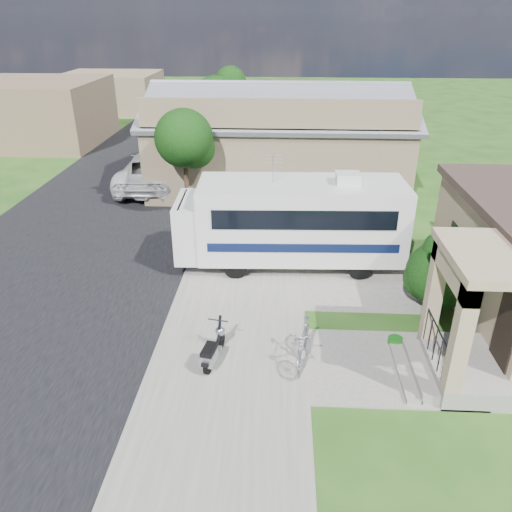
{
  "coord_description": "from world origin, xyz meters",
  "views": [
    {
      "loc": [
        0.23,
        -11.17,
        8.04
      ],
      "look_at": [
        -0.5,
        2.5,
        1.3
      ],
      "focal_mm": 35.0,
      "sensor_mm": 36.0,
      "label": 1
    }
  ],
  "objects_px": {
    "motorhome": "(292,220)",
    "van": "(175,138)",
    "scooter": "(213,350)",
    "pickup_truck": "(154,169)",
    "garden_hose": "(395,342)",
    "shrub": "(440,270)",
    "bicycle": "(303,345)"
  },
  "relations": [
    {
      "from": "pickup_truck",
      "to": "garden_hose",
      "type": "xyz_separation_m",
      "value": [
        9.56,
        -12.98,
        -0.79
      ]
    },
    {
      "from": "motorhome",
      "to": "shrub",
      "type": "height_order",
      "value": "motorhome"
    },
    {
      "from": "motorhome",
      "to": "scooter",
      "type": "height_order",
      "value": "motorhome"
    },
    {
      "from": "motorhome",
      "to": "garden_hose",
      "type": "distance_m",
      "value": 5.6
    },
    {
      "from": "scooter",
      "to": "van",
      "type": "distance_m",
      "value": 21.73
    },
    {
      "from": "van",
      "to": "garden_hose",
      "type": "xyz_separation_m",
      "value": [
        9.95,
        -20.02,
        -0.73
      ]
    },
    {
      "from": "scooter",
      "to": "pickup_truck",
      "type": "height_order",
      "value": "pickup_truck"
    },
    {
      "from": "scooter",
      "to": "bicycle",
      "type": "xyz_separation_m",
      "value": [
        2.25,
        0.17,
        0.12
      ]
    },
    {
      "from": "bicycle",
      "to": "van",
      "type": "bearing_deg",
      "value": 120.27
    },
    {
      "from": "shrub",
      "to": "bicycle",
      "type": "xyz_separation_m",
      "value": [
        -4.04,
        -2.85,
        -0.73
      ]
    },
    {
      "from": "scooter",
      "to": "van",
      "type": "relative_size",
      "value": 0.26
    },
    {
      "from": "shrub",
      "to": "garden_hose",
      "type": "relative_size",
      "value": 6.21
    },
    {
      "from": "pickup_truck",
      "to": "shrub",
      "type": "bearing_deg",
      "value": 133.47
    },
    {
      "from": "shrub",
      "to": "van",
      "type": "height_order",
      "value": "shrub"
    },
    {
      "from": "van",
      "to": "pickup_truck",
      "type": "bearing_deg",
      "value": -84.26
    },
    {
      "from": "scooter",
      "to": "garden_hose",
      "type": "bearing_deg",
      "value": 23.25
    },
    {
      "from": "bicycle",
      "to": "garden_hose",
      "type": "relative_size",
      "value": 4.6
    },
    {
      "from": "motorhome",
      "to": "van",
      "type": "height_order",
      "value": "motorhome"
    },
    {
      "from": "bicycle",
      "to": "motorhome",
      "type": "bearing_deg",
      "value": 103.07
    },
    {
      "from": "shrub",
      "to": "van",
      "type": "xyz_separation_m",
      "value": [
        -11.48,
        18.08,
        -0.46
      ]
    },
    {
      "from": "scooter",
      "to": "garden_hose",
      "type": "xyz_separation_m",
      "value": [
        4.76,
        1.07,
        -0.35
      ]
    },
    {
      "from": "bicycle",
      "to": "scooter",
      "type": "bearing_deg",
      "value": -165.08
    },
    {
      "from": "shrub",
      "to": "pickup_truck",
      "type": "distance_m",
      "value": 15.65
    },
    {
      "from": "shrub",
      "to": "bicycle",
      "type": "height_order",
      "value": "shrub"
    },
    {
      "from": "motorhome",
      "to": "garden_hose",
      "type": "height_order",
      "value": "motorhome"
    },
    {
      "from": "shrub",
      "to": "bicycle",
      "type": "distance_m",
      "value": 5.0
    },
    {
      "from": "shrub",
      "to": "van",
      "type": "bearing_deg",
      "value": 122.42
    },
    {
      "from": "garden_hose",
      "to": "pickup_truck",
      "type": "bearing_deg",
      "value": 126.38
    },
    {
      "from": "shrub",
      "to": "scooter",
      "type": "relative_size",
      "value": 1.69
    },
    {
      "from": "scooter",
      "to": "pickup_truck",
      "type": "bearing_deg",
      "value": 119.44
    },
    {
      "from": "van",
      "to": "garden_hose",
      "type": "distance_m",
      "value": 22.37
    },
    {
      "from": "motorhome",
      "to": "pickup_truck",
      "type": "bearing_deg",
      "value": 127.04
    }
  ]
}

